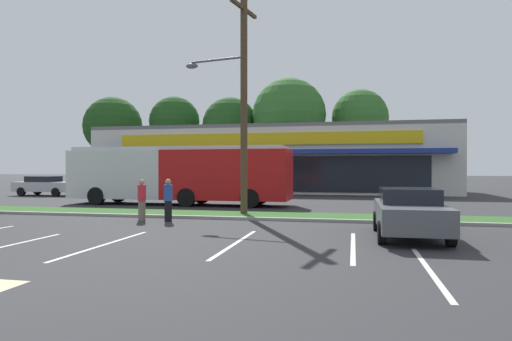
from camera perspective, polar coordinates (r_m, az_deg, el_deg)
name	(u,v)px	position (r m, az deg, el deg)	size (l,w,h in m)	color
grass_median	(178,214)	(20.12, -9.96, -5.42)	(56.00, 2.20, 0.12)	#2D5B23
curb_lip	(166,216)	(19.00, -11.36, -5.76)	(56.00, 0.24, 0.12)	#99968C
parking_stripe_1	(0,247)	(13.56, -29.86, -8.50)	(0.12, 4.80, 0.01)	silver
parking_stripe_2	(105,245)	(12.91, -18.71, -8.92)	(0.12, 4.80, 0.01)	silver
parking_stripe_3	(236,243)	(12.46, -2.63, -9.24)	(0.12, 4.80, 0.01)	silver
parking_stripe_4	(353,246)	(12.24, 12.26, -9.42)	(0.12, 4.80, 0.01)	silver
parking_stripe_5	(429,270)	(9.97, 21.15, -11.69)	(0.12, 4.80, 0.01)	silver
storefront_building	(273,160)	(40.20, 2.17, 1.39)	(30.09, 11.44, 5.61)	beige
tree_far_left	(113,126)	(57.45, -17.76, 5.41)	(7.03, 7.03, 10.69)	#473323
tree_left	(174,122)	(53.12, -10.35, 6.11)	(5.81, 5.81, 10.35)	#473323
tree_mid_left	(230,126)	(50.45, -3.30, 5.74)	(6.26, 6.26, 9.96)	#473323
tree_mid	(289,115)	(48.42, 4.24, 7.04)	(7.86, 7.86, 11.66)	#473323
tree_mid_right	(360,118)	(49.55, 13.10, 6.56)	(6.01, 6.01, 10.48)	#473323
utility_pole	(241,98)	(19.47, -1.96, 9.23)	(3.14, 2.38, 9.49)	#4C3826
city_bus	(179,173)	(25.52, -9.83, -0.36)	(12.69, 2.77, 3.25)	#B71414
car_0	(143,185)	(33.72, -14.21, -1.83)	(4.58, 1.98, 1.57)	black
car_1	(410,212)	(14.14, 18.96, -5.02)	(1.98, 4.36, 1.46)	#515459
car_3	(46,185)	(36.98, -25.19, -1.73)	(4.65, 1.95, 1.45)	#B7B7BC
pedestrian_near_bench	(168,200)	(17.67, -11.12, -3.72)	(0.33, 0.33, 1.65)	black
pedestrian_by_pole	(142,200)	(18.24, -14.34, -3.64)	(0.33, 0.33, 1.62)	#726651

